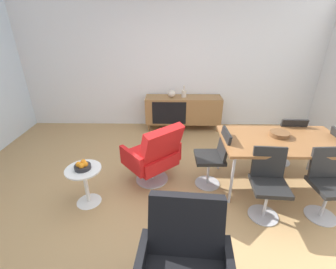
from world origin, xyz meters
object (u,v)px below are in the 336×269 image
Objects in this scene: dining_table at (282,142)px; fruit_bowl at (82,166)px; dining_chair_near_window at (214,156)px; side_table_round at (86,182)px; sideboard at (183,110)px; vase_cobalt at (184,93)px; lounge_chair_red at (154,154)px; dining_chair_back_right at (286,139)px; armchair_black_shell at (185,263)px; vase_sculptural_dark at (172,94)px; wooden_bowl_on_table at (279,134)px; dining_chair_front_right at (328,182)px; dining_chair_front_left at (268,182)px.

dining_table reaches higher than fruit_bowl.
dining_chair_near_window is 1.74m from side_table_round.
vase_cobalt is (0.01, 0.00, 0.36)m from sideboard.
fruit_bowl is (-0.84, -0.45, 0.10)m from lounge_chair_red.
lounge_chair_red is at bearing 178.54° from dining_table.
sideboard is at bearing 75.61° from lounge_chair_red.
dining_chair_back_right is 0.90× the size of armchair_black_shell.
side_table_round is 0.24m from fruit_bowl.
vase_sculptural_dark is 3.58m from armchair_black_shell.
sideboard is 2.26m from wooden_bowl_on_table.
wooden_bowl_on_table is 0.30× the size of dining_chair_near_window.
wooden_bowl_on_table is 0.27× the size of armchair_black_shell.
side_table_round is (-0.84, -0.45, -0.15)m from lounge_chair_red.
fruit_bowl is (-2.57, -0.40, -0.13)m from dining_table.
vase_sculptural_dark reaches higher than side_table_round.
dining_chair_near_window is (0.33, -1.97, -0.33)m from vase_cobalt.
sideboard is 3.56m from armchair_black_shell.
dining_chair_back_right is (1.57, -1.41, -0.33)m from vase_cobalt.
fruit_bowl is at bearing -166.44° from dining_chair_near_window.
armchair_black_shell is 1.82× the size of side_table_round.
dining_chair_front_right and dining_chair_back_right have the same top height.
armchair_black_shell is at bearing -92.50° from vase_cobalt.
sideboard is 1.00× the size of dining_table.
dining_table is 1.87× the size of dining_chair_back_right.
dining_table reaches higher than side_table_round.
dining_chair_back_right and dining_chair_near_window have the same top height.
dining_chair_front_right is at bearing -16.22° from lounge_chair_red.
vase_cobalt reaches higher than dining_chair_front_right.
dining_chair_front_left and dining_chair_front_right have the same top height.
dining_chair_back_right is 1.00× the size of dining_chair_near_window.
dining_table is 6.15× the size of wooden_bowl_on_table.
armchair_black_shell reaches higher than fruit_bowl.
dining_chair_near_window is 1.65× the size of side_table_round.
dining_chair_front_right is at bearing -58.24° from dining_table.
vase_cobalt is at bearing 121.77° from dining_table.
dining_chair_front_left is at bearing -117.19° from wooden_bowl_on_table.
dining_chair_front_right reaches higher than wooden_bowl_on_table.
dining_chair_back_right is at bearing 51.26° from armchair_black_shell.
dining_chair_front_left is 4.28× the size of fruit_bowl.
lounge_chair_red is (-2.07, 0.60, -0.00)m from dining_chair_front_right.
dining_chair_front_right reaches higher than fruit_bowl.
lounge_chair_red is (-0.49, -1.93, 0.03)m from sideboard.
sideboard is at bearing 122.02° from dining_table.
lounge_chair_red is (-1.38, 0.60, -0.00)m from dining_chair_front_left.
armchair_black_shell is at bearing -44.89° from side_table_round.
dining_chair_back_right is (0.35, 0.46, -0.30)m from wooden_bowl_on_table.
armchair_black_shell reaches higher than wooden_bowl_on_table.
lounge_chair_red is at bearing 156.42° from dining_chair_front_left.
dining_chair_near_window reaches higher than wooden_bowl_on_table.
dining_chair_back_right is 4.28× the size of fruit_bowl.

